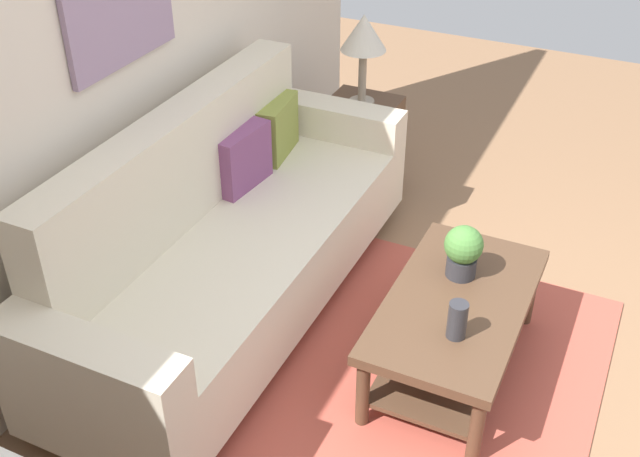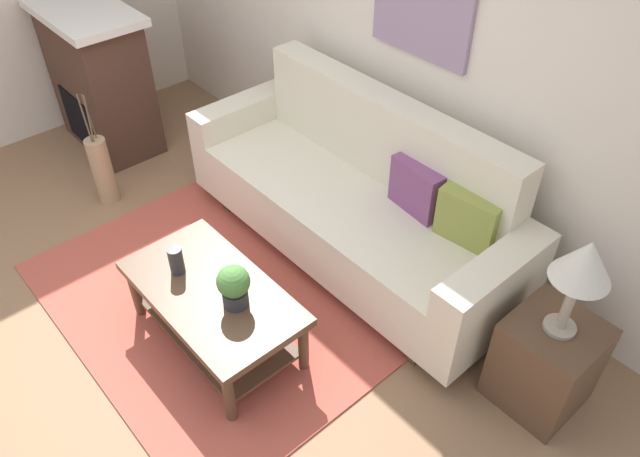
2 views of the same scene
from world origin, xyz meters
TOP-DOWN VIEW (x-y plane):
  - ground_plane at (0.00, 0.00)m, footprint 9.37×9.37m
  - wall_back at (0.00, 2.08)m, footprint 5.37×0.10m
  - area_rug at (0.00, 0.50)m, footprint 2.29×1.62m
  - couch at (0.23, 1.54)m, footprint 2.44×0.84m
  - throw_pillow_plum at (0.62, 1.67)m, footprint 0.37×0.16m
  - throw_pillow_olive at (1.01, 1.67)m, footprint 0.37×0.16m
  - coffee_table at (0.29, 0.38)m, footprint 1.10×0.60m
  - tabletop_vase at (0.04, 0.32)m, footprint 0.08×0.08m
  - potted_plant_tabletop at (0.46, 0.42)m, footprint 0.18×0.18m
  - side_table at (1.75, 1.47)m, footprint 0.44×0.44m
  - table_lamp at (1.75, 1.47)m, footprint 0.28×0.28m
  - fireplace at (-2.13, 0.94)m, footprint 1.02×0.58m
  - floor_vase at (-1.40, 0.52)m, footprint 0.15×0.15m
  - floor_vase_branch_a at (-1.38, 0.52)m, footprint 0.01×0.03m
  - floor_vase_branch_b at (-1.41, 0.54)m, footprint 0.03×0.03m
  - floor_vase_branch_c at (-1.41, 0.51)m, footprint 0.05×0.01m
  - framed_painting at (0.23, 2.01)m, footprint 0.72×0.03m

SIDE VIEW (x-z plane):
  - ground_plane at x=0.00m, z-range 0.00..0.00m
  - area_rug at x=0.00m, z-range 0.00..0.01m
  - floor_vase at x=-1.40m, z-range 0.00..0.53m
  - side_table at x=1.75m, z-range 0.00..0.56m
  - coffee_table at x=0.29m, z-range 0.10..0.53m
  - couch at x=0.23m, z-range -0.11..0.97m
  - tabletop_vase at x=0.04m, z-range 0.43..0.60m
  - potted_plant_tabletop at x=0.46m, z-range 0.44..0.70m
  - fireplace at x=-2.13m, z-range 0.01..1.17m
  - throw_pillow_plum at x=0.62m, z-range 0.52..0.84m
  - throw_pillow_olive at x=1.01m, z-range 0.52..0.84m
  - floor_vase_branch_a at x=-1.38m, z-range 0.53..0.89m
  - floor_vase_branch_b at x=-1.41m, z-range 0.53..0.89m
  - floor_vase_branch_c at x=-1.41m, z-range 0.53..0.89m
  - table_lamp at x=1.75m, z-range 0.71..1.28m
  - wall_back at x=0.00m, z-range 0.00..2.70m
  - framed_painting at x=0.23m, z-range 1.29..1.90m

